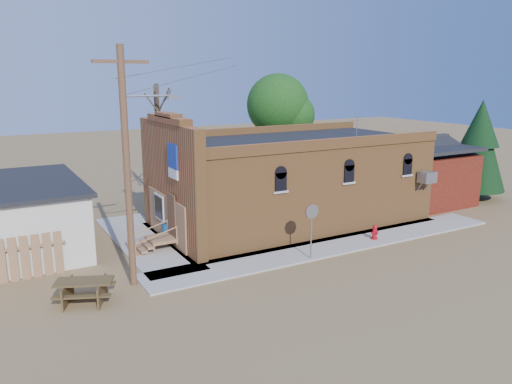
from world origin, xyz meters
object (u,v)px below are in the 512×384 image
fire_hydrant (375,232)px  stop_sign (312,217)px  trash_barrel (167,232)px  brick_bar (287,181)px  picnic_table (84,288)px  utility_pole (128,163)px

fire_hydrant → stop_sign: 4.61m
stop_sign → trash_barrel: 7.30m
brick_bar → trash_barrel: 7.18m
stop_sign → picnic_table: (-9.51, 0.50, -1.44)m
brick_bar → trash_barrel: (-6.94, -0.07, -1.84)m
brick_bar → picnic_table: size_ratio=6.81×
utility_pole → picnic_table: size_ratio=3.74×
utility_pole → fire_hydrant: (11.80, -0.56, -4.33)m
picnic_table → fire_hydrant: bearing=23.8°
utility_pole → picnic_table: bearing=-160.8°
trash_barrel → utility_pole: bearing=-123.9°
fire_hydrant → stop_sign: bearing=179.6°
fire_hydrant → trash_barrel: trash_barrel is taller
fire_hydrant → trash_barrel: bearing=143.0°
stop_sign → picnic_table: 9.63m
fire_hydrant → picnic_table: (-13.81, -0.14, 0.10)m
stop_sign → brick_bar: bearing=91.7°
fire_hydrant → picnic_table: picnic_table is taller
fire_hydrant → picnic_table: size_ratio=0.30×
picnic_table → brick_bar: bearing=46.1°
picnic_table → stop_sign: bearing=20.2°
stop_sign → picnic_table: bearing=-158.7°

